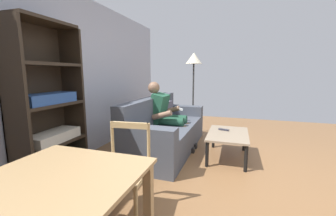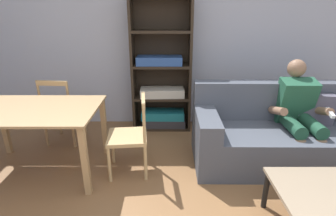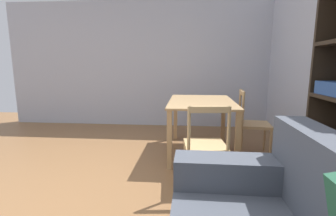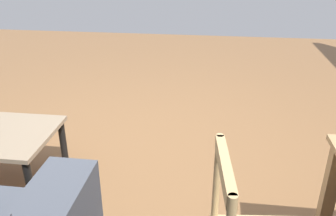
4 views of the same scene
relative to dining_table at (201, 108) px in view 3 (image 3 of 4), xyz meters
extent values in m
cube|color=#ABB0BE|center=(-1.62, -1.27, 0.62)|extent=(0.12, 5.43, 2.54)
cube|color=#474C56|center=(1.86, 0.17, -0.10)|extent=(0.25, 0.87, 0.20)
cube|color=#2D2319|center=(0.92, 1.19, 0.30)|extent=(0.04, 0.36, 1.91)
cube|color=tan|center=(0.00, 0.00, 0.10)|extent=(1.35, 0.90, 0.02)
cube|color=tan|center=(-0.63, -0.40, -0.28)|extent=(0.06, 0.06, 0.74)
cube|color=tan|center=(0.63, -0.40, -0.28)|extent=(0.06, 0.06, 0.74)
cube|color=tan|center=(-0.63, 0.40, -0.28)|extent=(0.06, 0.06, 0.74)
cube|color=tan|center=(0.63, 0.40, -0.28)|extent=(0.06, 0.06, 0.74)
cube|color=tan|center=(0.00, 0.75, -0.22)|extent=(0.46, 0.46, 0.04)
cylinder|color=tan|center=(0.21, 0.92, -0.44)|extent=(0.04, 0.04, 0.43)
cylinder|color=tan|center=(-0.17, 0.96, -0.44)|extent=(0.04, 0.04, 0.43)
cylinder|color=tan|center=(0.17, 0.54, -0.44)|extent=(0.04, 0.04, 0.43)
cylinder|color=tan|center=(-0.21, 0.58, -0.44)|extent=(0.04, 0.04, 0.43)
cylinder|color=tan|center=(0.17, 0.54, 0.02)|extent=(0.03, 0.03, 0.48)
cylinder|color=tan|center=(-0.21, 0.58, 0.02)|extent=(0.03, 0.03, 0.48)
cube|color=tan|center=(-0.02, 0.56, 0.23)|extent=(0.38, 0.07, 0.06)
cube|color=tan|center=(0.98, 0.00, -0.22)|extent=(0.46, 0.46, 0.04)
cylinder|color=tan|center=(0.77, 0.17, -0.44)|extent=(0.04, 0.04, 0.43)
cylinder|color=tan|center=(0.81, -0.21, -0.44)|extent=(0.04, 0.04, 0.43)
cylinder|color=tan|center=(1.15, 0.21, -0.44)|extent=(0.04, 0.04, 0.43)
cylinder|color=tan|center=(1.18, -0.17, -0.44)|extent=(0.04, 0.04, 0.43)
cylinder|color=tan|center=(1.15, 0.21, 0.00)|extent=(0.03, 0.03, 0.45)
cylinder|color=tan|center=(1.18, -0.17, 0.00)|extent=(0.03, 0.03, 0.45)
cube|color=tan|center=(1.16, 0.02, 0.20)|extent=(0.07, 0.38, 0.06)
camera|label=1|loc=(-0.66, -0.96, 0.70)|focal=22.90mm
camera|label=2|loc=(1.42, -2.56, 1.09)|focal=27.91mm
camera|label=3|loc=(3.42, -0.17, 0.60)|focal=25.88mm
camera|label=4|loc=(1.23, 1.10, 0.93)|focal=38.09mm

